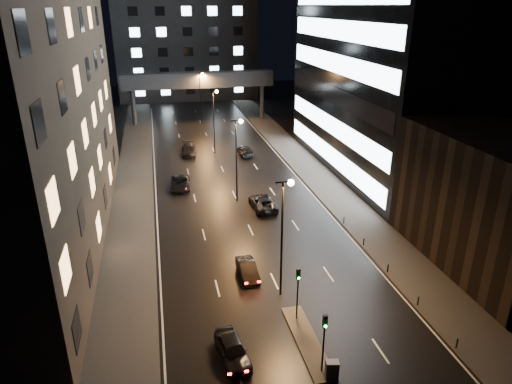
# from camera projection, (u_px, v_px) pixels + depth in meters

# --- Properties ---
(ground) EXTENTS (160.00, 160.00, 0.00)m
(ground) POSITION_uv_depth(u_px,v_px,m) (222.00, 169.00, 66.76)
(ground) COLOR black
(ground) RESTS_ON ground
(sidewalk_left) EXTENTS (5.00, 110.00, 0.15)m
(sidewalk_left) POSITION_uv_depth(u_px,v_px,m) (134.00, 188.00, 59.69)
(sidewalk_left) COLOR #383533
(sidewalk_left) RESTS_ON ground
(sidewalk_right) EXTENTS (5.00, 110.00, 0.15)m
(sidewalk_right) POSITION_uv_depth(u_px,v_px,m) (315.00, 174.00, 64.73)
(sidewalk_right) COLOR #383533
(sidewalk_right) RESTS_ON ground
(building_right_low) EXTENTS (10.00, 18.00, 12.00)m
(building_right_low) POSITION_uv_depth(u_px,v_px,m) (496.00, 202.00, 40.52)
(building_right_low) COLOR black
(building_right_low) RESTS_ON ground
(building_right_glass) EXTENTS (20.00, 36.00, 45.00)m
(building_right_glass) POSITION_uv_depth(u_px,v_px,m) (411.00, 3.00, 59.63)
(building_right_glass) COLOR black
(building_right_glass) RESTS_ON ground
(building_far) EXTENTS (34.00, 14.00, 25.00)m
(building_far) POSITION_uv_depth(u_px,v_px,m) (186.00, 47.00, 114.37)
(building_far) COLOR #333335
(building_far) RESTS_ON ground
(skybridge) EXTENTS (30.00, 3.00, 10.00)m
(skybridge) POSITION_uv_depth(u_px,v_px,m) (198.00, 81.00, 90.67)
(skybridge) COLOR #333335
(skybridge) RESTS_ON ground
(median_island) EXTENTS (1.60, 8.00, 0.15)m
(median_island) POSITION_uv_depth(u_px,v_px,m) (307.00, 341.00, 32.48)
(median_island) COLOR #383533
(median_island) RESTS_ON ground
(traffic_signal_near) EXTENTS (0.28, 0.34, 4.40)m
(traffic_signal_near) POSITION_uv_depth(u_px,v_px,m) (298.00, 286.00, 33.58)
(traffic_signal_near) COLOR black
(traffic_signal_near) RESTS_ON median_island
(traffic_signal_far) EXTENTS (0.28, 0.34, 4.40)m
(traffic_signal_far) POSITION_uv_depth(u_px,v_px,m) (324.00, 334.00, 28.62)
(traffic_signal_far) COLOR black
(traffic_signal_far) RESTS_ON median_island
(bollard_row) EXTENTS (0.12, 25.12, 0.90)m
(bollard_row) POSITION_uv_depth(u_px,v_px,m) (402.00, 284.00, 38.40)
(bollard_row) COLOR black
(bollard_row) RESTS_ON ground
(streetlight_near) EXTENTS (1.45, 0.50, 10.15)m
(streetlight_near) POSITION_uv_depth(u_px,v_px,m) (284.00, 224.00, 35.43)
(streetlight_near) COLOR black
(streetlight_near) RESTS_ON ground
(streetlight_mid_a) EXTENTS (1.45, 0.50, 10.15)m
(streetlight_mid_a) POSITION_uv_depth(u_px,v_px,m) (238.00, 150.00, 53.49)
(streetlight_mid_a) COLOR black
(streetlight_mid_a) RESTS_ON ground
(streetlight_mid_b) EXTENTS (1.45, 0.50, 10.15)m
(streetlight_mid_b) POSITION_uv_depth(u_px,v_px,m) (215.00, 113.00, 71.54)
(streetlight_mid_b) COLOR black
(streetlight_mid_b) RESTS_ON ground
(streetlight_far) EXTENTS (1.45, 0.50, 10.15)m
(streetlight_far) POSITION_uv_depth(u_px,v_px,m) (201.00, 92.00, 89.60)
(streetlight_far) COLOR black
(streetlight_far) RESTS_ON ground
(car_away_a) EXTENTS (2.30, 4.58, 1.50)m
(car_away_a) POSITION_uv_depth(u_px,v_px,m) (232.00, 350.00, 30.70)
(car_away_a) COLOR black
(car_away_a) RESTS_ON ground
(car_away_b) EXTENTS (1.54, 4.19, 1.37)m
(car_away_b) POSITION_uv_depth(u_px,v_px,m) (248.00, 270.00, 40.10)
(car_away_b) COLOR black
(car_away_b) RESTS_ON ground
(car_away_c) EXTENTS (2.80, 5.47, 1.48)m
(car_away_c) POSITION_uv_depth(u_px,v_px,m) (180.00, 183.00, 59.43)
(car_away_c) COLOR black
(car_away_c) RESTS_ON ground
(car_away_d) EXTENTS (2.53, 5.47, 1.55)m
(car_away_d) POSITION_uv_depth(u_px,v_px,m) (189.00, 150.00, 72.91)
(car_away_d) COLOR black
(car_away_d) RESTS_ON ground
(car_toward_a) EXTENTS (2.71, 5.59, 1.53)m
(car_toward_a) POSITION_uv_depth(u_px,v_px,m) (263.00, 202.00, 53.57)
(car_toward_a) COLOR black
(car_toward_a) RESTS_ON ground
(car_toward_b) EXTENTS (2.26, 5.11, 1.46)m
(car_toward_b) POSITION_uv_depth(u_px,v_px,m) (245.00, 151.00, 72.70)
(car_toward_b) COLOR black
(car_toward_b) RESTS_ON ground
(utility_cabinet) EXTENTS (0.92, 0.70, 1.29)m
(utility_cabinet) POSITION_uv_depth(u_px,v_px,m) (332.00, 370.00, 28.95)
(utility_cabinet) COLOR #474749
(utility_cabinet) RESTS_ON median_island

